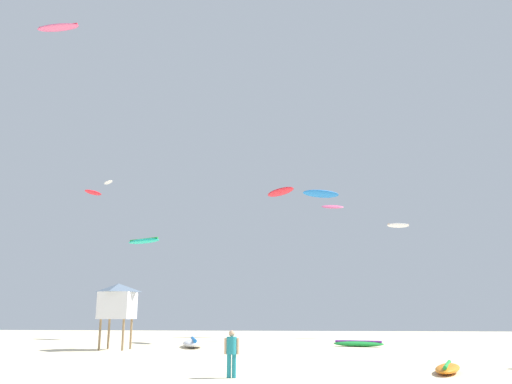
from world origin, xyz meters
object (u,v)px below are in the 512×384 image
at_px(lifeguard_tower, 118,301).
at_px(kite_aloft_7, 398,225).
at_px(person_foreground, 232,350).
at_px(kite_aloft_1, 58,27).
at_px(kite_grounded_mid, 448,368).
at_px(kite_aloft_6, 321,194).
at_px(kite_aloft_5, 333,207).
at_px(kite_aloft_3, 144,241).
at_px(kite_aloft_2, 108,182).
at_px(kite_aloft_0, 93,193).
at_px(kite_grounded_far, 194,343).
at_px(kite_aloft_4, 280,192).
at_px(kite_grounded_near, 358,344).

height_order(lifeguard_tower, kite_aloft_7, kite_aloft_7).
xyz_separation_m(person_foreground, kite_aloft_1, (-17.10, 17.45, 24.01)).
height_order(kite_grounded_mid, kite_aloft_6, kite_aloft_6).
xyz_separation_m(kite_grounded_mid, kite_aloft_7, (3.93, 31.93, 10.79)).
distance_m(person_foreground, kite_aloft_5, 29.61).
relative_size(kite_aloft_5, kite_aloft_7, 0.88).
height_order(kite_aloft_1, kite_aloft_5, kite_aloft_1).
distance_m(kite_aloft_1, kite_aloft_3, 20.43).
distance_m(person_foreground, kite_aloft_6, 39.02).
bearing_deg(kite_aloft_2, kite_aloft_0, -75.71).
bearing_deg(kite_aloft_7, kite_aloft_5, -133.99).
height_order(person_foreground, kite_aloft_3, kite_aloft_3).
xyz_separation_m(kite_grounded_far, lifeguard_tower, (-4.40, -3.10, 2.76)).
relative_size(kite_aloft_4, kite_aloft_6, 0.82).
bearing_deg(kite_aloft_6, kite_aloft_0, -152.18).
height_order(kite_grounded_far, kite_aloft_4, kite_aloft_4).
bearing_deg(kite_grounded_near, kite_aloft_5, 97.68).
bearing_deg(lifeguard_tower, person_foreground, -56.30).
bearing_deg(kite_aloft_0, kite_aloft_4, -1.50).
bearing_deg(kite_grounded_near, kite_aloft_3, 151.46).
relative_size(kite_aloft_1, kite_aloft_6, 0.85).
height_order(kite_aloft_0, kite_aloft_3, kite_aloft_0).
height_order(kite_aloft_6, kite_aloft_7, kite_aloft_6).
bearing_deg(kite_aloft_7, person_foreground, -109.13).
height_order(kite_aloft_3, kite_aloft_6, kite_aloft_6).
height_order(kite_grounded_mid, kite_aloft_7, kite_aloft_7).
xyz_separation_m(kite_grounded_mid, kite_aloft_1, (-25.05, 15.11, 24.77)).
bearing_deg(kite_aloft_4, kite_aloft_1, -157.32).
bearing_deg(kite_grounded_mid, kite_aloft_5, 96.70).
xyz_separation_m(kite_aloft_1, kite_aloft_3, (4.12, 12.17, -15.89)).
bearing_deg(kite_aloft_1, kite_grounded_far, 0.02).
bearing_deg(kite_grounded_mid, lifeguard_tower, 145.58).
xyz_separation_m(kite_grounded_far, kite_aloft_7, (17.07, 16.82, 10.67)).
bearing_deg(kite_aloft_5, lifeguard_tower, -138.76).
distance_m(kite_aloft_1, kite_aloft_4, 22.77).
relative_size(kite_grounded_near, kite_aloft_2, 1.77).
height_order(kite_aloft_3, kite_aloft_4, kite_aloft_4).
relative_size(kite_aloft_0, kite_aloft_1, 0.59).
bearing_deg(kite_grounded_far, kite_grounded_mid, -49.00).
xyz_separation_m(person_foreground, kite_grounded_mid, (7.96, 2.35, -0.76)).
relative_size(kite_aloft_2, kite_aloft_6, 0.47).
bearing_deg(kite_grounded_mid, kite_aloft_6, 96.19).
bearing_deg(kite_aloft_0, kite_aloft_5, 5.12).
xyz_separation_m(kite_aloft_2, kite_aloft_5, (23.82, -7.10, -4.67)).
bearing_deg(person_foreground, kite_aloft_7, 161.52).
xyz_separation_m(kite_grounded_far, kite_aloft_6, (9.47, 18.75, 14.57)).
height_order(kite_grounded_mid, kite_aloft_5, kite_aloft_5).
xyz_separation_m(kite_grounded_near, kite_aloft_4, (-5.61, 5.56, 12.29)).
bearing_deg(kite_grounded_near, kite_aloft_4, 135.29).
relative_size(kite_grounded_near, kite_aloft_5, 1.76).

